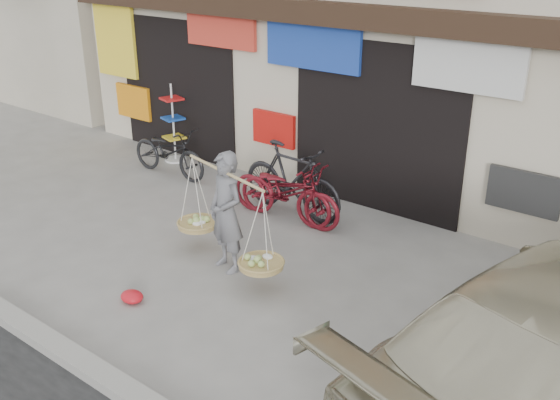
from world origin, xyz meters
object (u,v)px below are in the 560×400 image
Objects in this scene: bike_0 at (169,152)px; bike_3 at (289,193)px; bike_1 at (292,180)px; bike_2 at (282,190)px; display_rack at (174,130)px; street_vendor at (226,217)px.

bike_3 is (2.99, -0.25, 0.02)m from bike_0.
bike_0 is at bearing 93.27° from bike_1.
bike_3 is (0.15, 0.00, 0.00)m from bike_2.
bike_2 is at bearing -178.34° from bike_1.
bike_2 is 1.18× the size of display_rack.
bike_1 is 3.44m from display_rack.
bike_0 is 0.85m from display_rack.
display_rack is (-3.79, 2.61, -0.14)m from street_vendor.
bike_0 is 0.97× the size of bike_3.
street_vendor reaches higher than display_rack.
bike_0 is 3.00m from bike_3.
bike_2 is (-0.01, -0.25, -0.11)m from bike_1.
bike_2 is at bearing 117.04° from street_vendor.
bike_3 is at bearing -146.89° from bike_1.
street_vendor is 1.30× the size of display_rack.
display_rack is (-0.53, 0.64, 0.16)m from bike_0.
bike_0 is 0.97× the size of bike_2.
street_vendor is 1.03× the size of bike_1.
display_rack is (-3.52, 0.89, 0.14)m from bike_3.
street_vendor is 1.79m from bike_2.
street_vendor is 1.10× the size of bike_3.
bike_0 is at bearing 162.37° from street_vendor.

